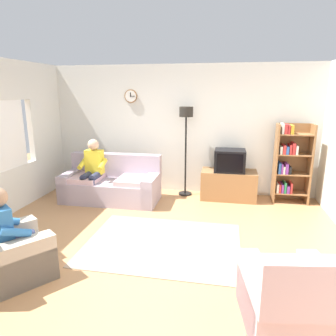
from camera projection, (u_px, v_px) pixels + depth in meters
name	position (u px, v px, depth m)	size (l,w,h in m)	color
ground_plane	(154.00, 246.00, 4.38)	(12.00, 12.00, 0.00)	#B27F51
back_wall_assembly	(182.00, 130.00, 6.59)	(6.20, 0.17, 2.70)	silver
couch	(112.00, 185.00, 6.18)	(1.90, 0.89, 0.90)	#A899A8
tv_stand	(228.00, 185.00, 6.27)	(1.10, 0.56, 0.59)	olive
tv	(230.00, 160.00, 6.12)	(0.60, 0.49, 0.44)	black
bookshelf	(290.00, 162.00, 6.00)	(0.68, 0.36, 1.56)	olive
floor_lamp	(186.00, 127.00, 6.25)	(0.28, 0.28, 1.85)	black
armchair_near_window	(5.00, 257.00, 3.55)	(1.17, 1.18, 0.90)	#BCAD99
armchair_near_bookshelf	(291.00, 301.00, 2.79)	(0.93, 0.99, 0.90)	beige
area_rug	(163.00, 244.00, 4.44)	(2.20, 1.70, 0.01)	gray
person_on_couch	(93.00, 167.00, 6.05)	(0.51, 0.54, 1.24)	yellow
person_in_left_armchair	(10.00, 229.00, 3.53)	(0.62, 0.64, 1.12)	#3372B2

